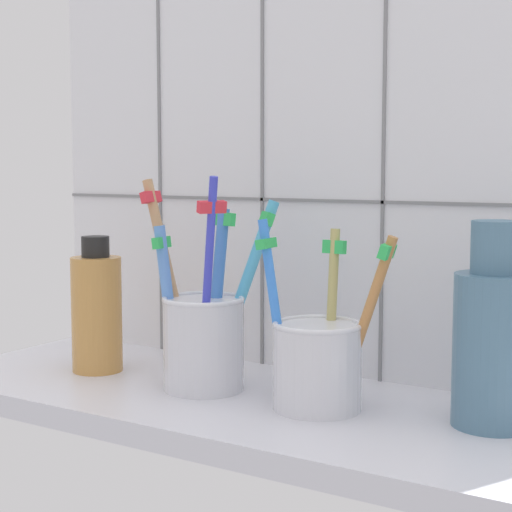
% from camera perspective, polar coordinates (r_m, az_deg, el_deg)
% --- Properties ---
extents(counter_slab, '(0.64, 0.22, 0.02)m').
position_cam_1_polar(counter_slab, '(0.73, 0.13, -10.43)').
color(counter_slab, silver).
rests_on(counter_slab, ground).
extents(tile_wall_back, '(0.64, 0.02, 0.45)m').
position_cam_1_polar(tile_wall_back, '(0.80, 4.76, 6.68)').
color(tile_wall_back, white).
rests_on(tile_wall_back, ground).
extents(toothbrush_cup_left, '(0.12, 0.10, 0.19)m').
position_cam_1_polar(toothbrush_cup_left, '(0.74, -3.73, -5.26)').
color(toothbrush_cup_left, silver).
rests_on(toothbrush_cup_left, counter_slab).
extents(toothbrush_cup_right, '(0.11, 0.07, 0.15)m').
position_cam_1_polar(toothbrush_cup_right, '(0.68, 4.12, -7.09)').
color(toothbrush_cup_right, silver).
rests_on(toothbrush_cup_right, counter_slab).
extents(ceramic_vase, '(0.06, 0.06, 0.16)m').
position_cam_1_polar(ceramic_vase, '(0.66, 15.89, -5.44)').
color(ceramic_vase, slate).
rests_on(ceramic_vase, counter_slab).
extents(soap_bottle, '(0.05, 0.05, 0.13)m').
position_cam_1_polar(soap_bottle, '(0.82, -10.85, -3.69)').
color(soap_bottle, '#C68B45').
rests_on(soap_bottle, counter_slab).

